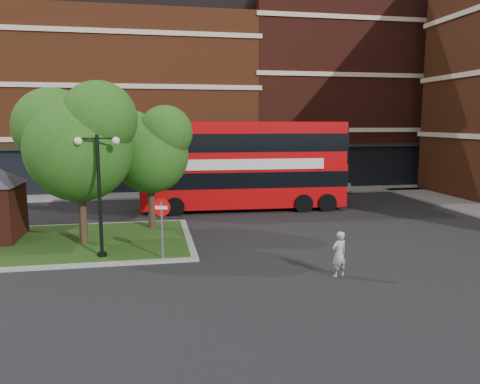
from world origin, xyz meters
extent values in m
plane|color=black|center=(0.00, 0.00, 0.00)|extent=(120.00, 120.00, 0.00)
cube|color=slate|center=(0.00, 16.50, 0.06)|extent=(44.00, 3.00, 0.12)
cube|color=brown|center=(-8.00, 24.00, 7.00)|extent=(26.00, 12.00, 14.00)
cube|color=#471911|center=(14.00, 24.00, 8.00)|extent=(18.00, 12.00, 16.00)
cube|color=gray|center=(-8.00, 3.00, 0.06)|extent=(12.60, 7.60, 0.12)
cube|color=#19380F|center=(-8.00, 3.00, 0.07)|extent=(12.00, 7.00, 0.15)
cylinder|color=#2D2116|center=(-6.50, 2.50, 1.96)|extent=(0.36, 0.36, 3.92)
sphere|color=#134D14|center=(-6.50, 2.50, 4.34)|extent=(4.60, 4.60, 4.60)
sphere|color=#134D14|center=(-7.65, 3.19, 5.25)|extent=(3.45, 3.45, 3.45)
sphere|color=#134D14|center=(-5.58, 2.04, 5.60)|extent=(3.22, 3.22, 3.22)
cylinder|color=#2D2116|center=(-3.50, 5.00, 1.74)|extent=(0.36, 0.36, 3.47)
sphere|color=#134D14|center=(-3.50, 5.00, 3.84)|extent=(3.80, 3.80, 3.80)
sphere|color=#134D14|center=(-4.45, 5.57, 4.65)|extent=(2.85, 2.85, 2.85)
sphere|color=#134D14|center=(-2.74, 4.62, 4.96)|extent=(2.66, 2.66, 2.66)
cylinder|color=black|center=(-5.50, 0.20, 2.50)|extent=(0.14, 0.14, 5.00)
cylinder|color=black|center=(-5.50, 0.20, 0.15)|extent=(0.36, 0.36, 0.30)
cube|color=black|center=(-5.50, 0.20, 4.85)|extent=(1.40, 0.06, 0.06)
sphere|color=#F2EACC|center=(-6.20, 0.20, 4.75)|extent=(0.32, 0.32, 0.32)
sphere|color=#F2EACC|center=(-4.80, 0.20, 4.75)|extent=(0.32, 0.32, 0.32)
cylinder|color=black|center=(2.00, 14.50, 2.50)|extent=(0.14, 0.14, 5.00)
cylinder|color=black|center=(2.00, 14.50, 0.15)|extent=(0.36, 0.36, 0.30)
cube|color=black|center=(2.00, 14.50, 4.85)|extent=(1.40, 0.06, 0.06)
sphere|color=#F2EACC|center=(1.30, 14.50, 4.75)|extent=(0.32, 0.32, 0.32)
sphere|color=#F2EACC|center=(2.70, 14.50, 4.75)|extent=(0.32, 0.32, 0.32)
cylinder|color=black|center=(10.00, 14.50, 2.50)|extent=(0.14, 0.14, 5.00)
cylinder|color=black|center=(10.00, 14.50, 0.15)|extent=(0.36, 0.36, 0.30)
cube|color=black|center=(10.00, 14.50, 4.85)|extent=(1.40, 0.06, 0.06)
sphere|color=#F2EACC|center=(9.30, 14.50, 4.75)|extent=(0.32, 0.32, 0.32)
sphere|color=#F2EACC|center=(10.70, 14.50, 4.75)|extent=(0.32, 0.32, 0.32)
cube|color=#BA070A|center=(2.17, 9.86, 1.72)|extent=(12.71, 3.38, 2.41)
cube|color=#BA070A|center=(2.17, 9.86, 4.12)|extent=(12.58, 3.35, 2.41)
cube|color=black|center=(2.17, 9.86, 4.24)|extent=(12.71, 3.38, 1.09)
cube|color=silver|center=(2.11, 8.40, 2.98)|extent=(9.44, 0.44, 0.63)
imported|color=#9C9C9F|center=(3.02, -3.50, 0.82)|extent=(0.69, 0.55, 1.65)
imported|color=#AEAFB5|center=(-0.59, 16.00, 0.77)|extent=(4.61, 2.01, 1.55)
imported|color=silver|center=(9.40, 15.31, 0.73)|extent=(4.55, 1.89, 1.46)
cylinder|color=slate|center=(-3.12, -0.50, 1.20)|extent=(0.09, 0.09, 2.40)
cylinder|color=red|center=(-3.12, -0.50, 2.18)|extent=(0.68, 0.28, 0.70)
cube|color=white|center=(-3.12, -0.50, 2.18)|extent=(0.48, 0.20, 0.13)
camera|label=1|loc=(-3.46, -18.67, 5.49)|focal=35.00mm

